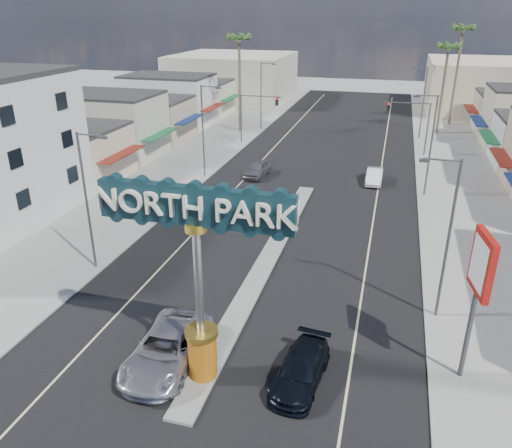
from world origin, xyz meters
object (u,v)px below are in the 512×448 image
Objects in this scene: bank_pylon_sign at (480,272)px; suv_right at (301,370)px; gateway_sign at (198,264)px; traffic_signal_left at (255,110)px; streetlight_r_far at (422,100)px; streetlight_r_near at (446,233)px; car_parked_right at (374,176)px; palm_right_far at (463,34)px; streetlight_l_mid at (204,127)px; suv_left at (167,348)px; streetlight_l_near at (88,196)px; streetlight_l_far at (262,93)px; car_parked_left at (257,169)px; palm_left_far at (239,43)px; traffic_signal_right at (412,118)px; streetlight_r_mid at (430,141)px; palm_right_mid at (448,51)px.

suv_right is at bearing -171.22° from bank_pylon_sign.
gateway_sign is 11.85m from bank_pylon_sign.
traffic_signal_left is 0.67× the size of streetlight_r_far.
car_parked_right is (-4.43, 22.53, -4.37)m from streetlight_r_near.
traffic_signal_left is 31.22m from palm_right_far.
streetlight_l_mid reaches higher than bank_pylon_sign.
suv_left is (8.43, -27.56, -4.20)m from streetlight_l_mid.
streetlight_l_near and streetlight_l_far have the same top height.
streetlight_l_far reaches higher than suv_left.
car_parked_left is 11.55m from car_parked_right.
car_parked_right is (6.00, 30.55, -5.23)m from gateway_sign.
palm_right_far is at bearing 51.52° from streetlight_l_mid.
streetlight_l_near is 42.00m from streetlight_l_far.
bank_pylon_sign is (5.41, -27.38, 4.81)m from car_parked_right.
gateway_sign is 30.49m from car_parked_left.
streetlight_r_far is 0.69× the size of palm_left_far.
streetlight_r_far is 13.21m from palm_right_far.
traffic_signal_right is at bearing -22.20° from streetlight_l_far.
palm_right_far is (4.57, 32.00, 7.32)m from streetlight_r_mid.
gateway_sign is 1.02× the size of streetlight_l_near.
car_parked_left is at bearing -139.65° from traffic_signal_right.
streetlight_l_near reaches higher than car_parked_left.
traffic_signal_left reaches higher than car_parked_left.
suv_left is at bearing -104.08° from streetlight_r_far.
suv_left is at bearing -80.34° from streetlight_l_far.
streetlight_l_far is at bearing 105.62° from bank_pylon_sign.
streetlight_l_near is at bearing -90.00° from streetlight_l_mid.
streetlight_l_far is at bearing 108.06° from car_parked_left.
palm_right_mid is (13.00, 54.02, 4.67)m from gateway_sign.
streetlight_l_far is (0.00, 22.00, 0.00)m from streetlight_l_mid.
palm_right_mid is (2.57, 46.00, 5.54)m from streetlight_r_near.
streetlight_l_far is 50.44m from suv_left.
bank_pylon_sign is (0.98, -46.85, 0.44)m from streetlight_r_far.
palm_right_far is at bearing 60.59° from car_parked_left.
bank_pylon_sign is at bearing -78.56° from streetlight_r_near.
streetlight_r_mid is (20.87, -22.00, 0.00)m from streetlight_l_far.
streetlight_l_far is at bearing 98.86° from traffic_signal_left.
palm_left_far is at bearing 109.18° from bank_pylon_sign.
streetlight_r_far is 7.30m from palm_right_mid.
traffic_signal_right is 1.27× the size of suv_right.
palm_left_far is (-23.43, 20.00, 6.43)m from streetlight_r_mid.
traffic_signal_left is at bearing -151.58° from palm_right_mid.
traffic_signal_left is at bearing 143.05° from car_parked_right.
car_parked_left is at bearing -67.91° from palm_left_far.
streetlight_r_mid is 6.72m from car_parked_right.
bank_pylon_sign reaches higher than car_parked_left.
streetlight_r_mid is at bearing -0.94° from car_parked_left.
suv_right is (4.38, 0.86, -5.24)m from gateway_sign.
streetlight_l_far is 28.29m from palm_right_far.
streetlight_l_mid is (-19.62, -13.99, 0.79)m from traffic_signal_right.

